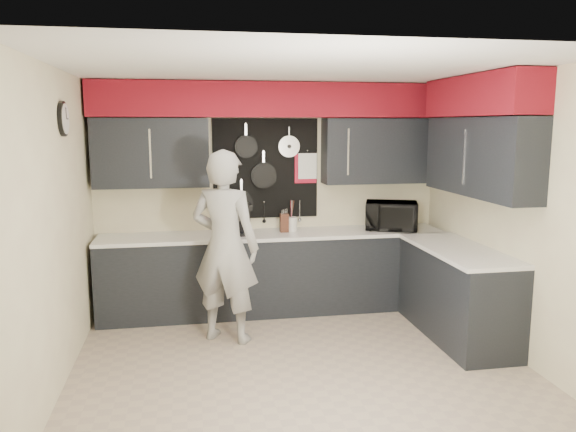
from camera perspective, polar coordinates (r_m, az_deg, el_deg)
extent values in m
plane|color=#A18E7D|center=(5.27, 1.09, -14.60)|extent=(4.00, 4.00, 0.00)
cube|color=#F0EAB9|center=(6.59, -1.85, 2.03)|extent=(4.00, 0.01, 2.60)
cube|color=black|center=(6.33, -13.73, 6.25)|extent=(1.24, 0.32, 0.75)
cube|color=black|center=(6.70, 9.29, 6.54)|extent=(1.34, 0.32, 0.75)
cube|color=maroon|center=(6.37, -1.67, 11.70)|extent=(3.94, 0.36, 0.38)
cube|color=black|center=(6.54, -2.28, 4.84)|extent=(1.22, 0.03, 1.15)
cylinder|color=black|center=(6.46, -4.29, 7.03)|extent=(0.26, 0.04, 0.26)
cylinder|color=black|center=(6.50, -2.49, 4.14)|extent=(0.30, 0.04, 0.30)
cylinder|color=black|center=(6.51, -4.74, 1.38)|extent=(0.27, 0.04, 0.27)
cylinder|color=silver|center=(6.53, 0.11, 7.08)|extent=(0.25, 0.02, 0.25)
cube|color=#B00D27|center=(6.60, 1.80, 4.84)|extent=(0.26, 0.01, 0.34)
cube|color=white|center=(6.59, 2.00, 5.09)|extent=(0.22, 0.01, 0.30)
cylinder|color=silver|center=(6.52, -6.14, 0.40)|extent=(0.01, 0.01, 0.20)
cylinder|color=silver|center=(6.57, -2.44, 0.51)|extent=(0.01, 0.01, 0.20)
cylinder|color=silver|center=(6.64, 1.19, 0.61)|extent=(0.01, 0.01, 0.20)
cube|color=#F0EAB9|center=(5.63, 21.48, 0.13)|extent=(0.01, 3.50, 2.60)
cube|color=black|center=(5.75, 18.91, 5.73)|extent=(0.32, 1.70, 0.75)
cube|color=maroon|center=(5.74, 19.04, 11.46)|extent=(0.36, 1.70, 0.38)
cube|color=#F0EAB9|center=(4.91, -22.36, -1.19)|extent=(0.01, 3.50, 2.60)
cylinder|color=black|center=(5.22, -21.89, 9.15)|extent=(0.04, 0.30, 0.30)
cylinder|color=white|center=(5.22, -21.65, 9.16)|extent=(0.01, 0.26, 0.26)
cube|color=black|center=(6.47, -1.42, -5.88)|extent=(3.90, 0.60, 0.88)
cube|color=white|center=(6.35, -1.42, -1.90)|extent=(3.90, 0.63, 0.04)
cube|color=black|center=(5.97, 16.78, -7.60)|extent=(0.60, 1.60, 0.88)
cube|color=white|center=(5.85, 16.86, -3.29)|extent=(0.63, 1.60, 0.04)
cube|color=black|center=(6.34, -1.05, -9.89)|extent=(3.90, 0.06, 0.10)
imported|color=black|center=(6.64, 10.43, 0.03)|extent=(0.69, 0.57, 0.32)
cube|color=#381911|center=(6.39, -0.38, -0.70)|extent=(0.10, 0.10, 0.21)
cylinder|color=silver|center=(6.45, 0.39, -0.81)|extent=(0.13, 0.13, 0.16)
cube|color=black|center=(6.25, -4.66, -1.77)|extent=(0.21, 0.25, 0.03)
cube|color=black|center=(6.31, -4.75, -0.18)|extent=(0.19, 0.08, 0.31)
cube|color=black|center=(6.20, -4.70, 0.94)|extent=(0.21, 0.25, 0.06)
cylinder|color=black|center=(6.22, -4.65, -1.00)|extent=(0.12, 0.12, 0.15)
imported|color=#9C9C9A|center=(5.52, -6.41, -3.12)|extent=(0.83, 0.73, 1.90)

